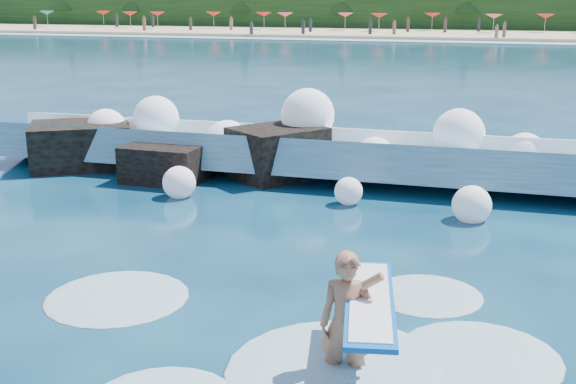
% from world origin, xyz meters
% --- Properties ---
extents(ground, '(200.00, 200.00, 0.00)m').
position_xyz_m(ground, '(0.00, 0.00, 0.00)').
color(ground, '#07253F').
rests_on(ground, ground).
extents(beach, '(140.00, 20.00, 0.40)m').
position_xyz_m(beach, '(0.00, 78.00, 0.20)').
color(beach, tan).
rests_on(beach, ground).
extents(wet_band, '(140.00, 5.00, 0.08)m').
position_xyz_m(wet_band, '(0.00, 67.00, 0.04)').
color(wet_band, silver).
rests_on(wet_band, ground).
extents(treeline, '(140.00, 4.00, 5.00)m').
position_xyz_m(treeline, '(0.00, 88.00, 2.50)').
color(treeline, black).
rests_on(treeline, ground).
extents(breaking_wave, '(19.04, 2.92, 1.64)m').
position_xyz_m(breaking_wave, '(1.11, 7.99, 0.57)').
color(breaking_wave, teal).
rests_on(breaking_wave, ground).
extents(rock_cluster, '(8.76, 3.44, 1.57)m').
position_xyz_m(rock_cluster, '(-3.51, 7.19, 0.50)').
color(rock_cluster, black).
rests_on(rock_cluster, ground).
extents(surfer_with_board, '(1.20, 3.07, 1.94)m').
position_xyz_m(surfer_with_board, '(3.52, -1.98, 0.72)').
color(surfer_with_board, '#9E6949').
rests_on(surfer_with_board, ground).
extents(wave_spray, '(14.83, 4.64, 2.36)m').
position_xyz_m(wave_spray, '(0.60, 7.87, 1.08)').
color(wave_spray, white).
rests_on(wave_spray, ground).
extents(surf_foam, '(9.26, 6.08, 0.15)m').
position_xyz_m(surf_foam, '(3.14, -1.70, 0.00)').
color(surf_foam, silver).
rests_on(surf_foam, ground).
extents(beach_umbrellas, '(114.05, 6.48, 0.50)m').
position_xyz_m(beach_umbrellas, '(0.11, 79.60, 2.25)').
color(beach_umbrellas, '#137C70').
rests_on(beach_umbrellas, ground).
extents(beachgoers, '(105.67, 13.48, 1.94)m').
position_xyz_m(beachgoers, '(6.58, 74.92, 1.07)').
color(beachgoers, '#3F332D').
rests_on(beachgoers, ground).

